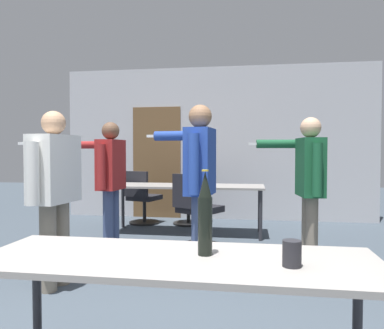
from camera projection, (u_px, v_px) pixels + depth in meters
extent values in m
cube|color=#BCBCC1|center=(216.00, 143.00, 6.82)|extent=(5.62, 0.10, 2.76)
cube|color=brown|center=(157.00, 162.00, 6.95)|extent=(0.90, 0.02, 2.05)
cube|color=gray|center=(177.00, 260.00, 1.77)|extent=(1.89, 0.65, 0.03)
cylinder|color=#2D2D33|center=(37.00, 302.00, 2.18)|extent=(0.05, 0.05, 0.70)
cylinder|color=#2D2D33|center=(357.00, 324.00, 1.91)|extent=(0.05, 0.05, 0.70)
cube|color=gray|center=(186.00, 186.00, 5.57)|extent=(2.30, 0.70, 0.03)
cylinder|color=#2D2D33|center=(109.00, 212.00, 5.46)|extent=(0.05, 0.05, 0.70)
cylinder|color=#2D2D33|center=(261.00, 216.00, 5.13)|extent=(0.05, 0.05, 0.70)
cylinder|color=#2D2D33|center=(123.00, 206.00, 6.04)|extent=(0.05, 0.05, 0.70)
cylinder|color=#2D2D33|center=(260.00, 209.00, 5.70)|extent=(0.05, 0.05, 0.70)
cylinder|color=#3D4C75|center=(198.00, 238.00, 3.54)|extent=(0.13, 0.13, 0.81)
cylinder|color=#3D4C75|center=(202.00, 234.00, 3.71)|extent=(0.13, 0.13, 0.81)
cube|color=#23429E|center=(200.00, 161.00, 3.60)|extent=(0.27, 0.44, 0.64)
sphere|color=#936B4C|center=(200.00, 116.00, 3.58)|extent=(0.22, 0.22, 0.22)
cylinder|color=#23429E|center=(194.00, 164.00, 3.35)|extent=(0.10, 0.10, 0.55)
cylinder|color=#23429E|center=(180.00, 136.00, 3.91)|extent=(0.56, 0.15, 0.10)
cube|color=white|center=(152.00, 136.00, 3.98)|extent=(0.12, 0.05, 0.03)
cylinder|color=#3D4C75|center=(108.00, 222.00, 4.45)|extent=(0.12, 0.12, 0.77)
cylinder|color=#3D4C75|center=(114.00, 220.00, 4.62)|extent=(0.12, 0.12, 0.77)
cube|color=maroon|center=(111.00, 165.00, 4.51)|extent=(0.25, 0.42, 0.60)
sphere|color=brown|center=(111.00, 131.00, 4.50)|extent=(0.21, 0.21, 0.21)
cylinder|color=maroon|center=(101.00, 167.00, 4.27)|extent=(0.10, 0.10, 0.52)
cylinder|color=maroon|center=(100.00, 145.00, 4.80)|extent=(0.53, 0.13, 0.10)
cube|color=white|center=(80.00, 145.00, 4.87)|extent=(0.12, 0.04, 0.03)
cylinder|color=slate|center=(312.00, 235.00, 3.79)|extent=(0.12, 0.12, 0.76)
cylinder|color=slate|center=(307.00, 231.00, 3.96)|extent=(0.12, 0.12, 0.76)
cube|color=#195633|center=(310.00, 167.00, 3.85)|extent=(0.26, 0.42, 0.60)
sphere|color=#DBAD89|center=(311.00, 128.00, 3.84)|extent=(0.21, 0.21, 0.21)
cylinder|color=#195633|center=(317.00, 170.00, 3.61)|extent=(0.09, 0.09, 0.52)
cylinder|color=#195633|center=(280.00, 144.00, 4.10)|extent=(0.53, 0.15, 0.09)
cube|color=white|center=(254.00, 144.00, 4.11)|extent=(0.12, 0.05, 0.03)
cylinder|color=slate|center=(48.00, 248.00, 3.27)|extent=(0.14, 0.14, 0.77)
cylinder|color=slate|center=(62.00, 242.00, 3.46)|extent=(0.14, 0.14, 0.77)
cube|color=silver|center=(54.00, 169.00, 3.34)|extent=(0.31, 0.49, 0.61)
sphere|color=tan|center=(54.00, 123.00, 3.32)|extent=(0.21, 0.21, 0.21)
cylinder|color=silver|center=(32.00, 174.00, 3.06)|extent=(0.11, 0.11, 0.52)
cylinder|color=silver|center=(49.00, 143.00, 3.68)|extent=(0.53, 0.17, 0.11)
cube|color=white|center=(24.00, 143.00, 3.76)|extent=(0.12, 0.05, 0.03)
cylinder|color=black|center=(189.00, 223.00, 6.31)|extent=(0.52, 0.52, 0.03)
cylinder|color=black|center=(189.00, 210.00, 6.31)|extent=(0.06, 0.06, 0.42)
cube|color=navy|center=(189.00, 195.00, 6.30)|extent=(0.48, 0.48, 0.08)
cube|color=navy|center=(204.00, 181.00, 6.26)|extent=(0.08, 0.44, 0.42)
cylinder|color=black|center=(145.00, 222.00, 6.39)|extent=(0.52, 0.52, 0.03)
cylinder|color=black|center=(145.00, 211.00, 6.38)|extent=(0.06, 0.06, 0.37)
cube|color=black|center=(144.00, 197.00, 6.38)|extent=(0.57, 0.57, 0.08)
cube|color=black|center=(136.00, 184.00, 6.13)|extent=(0.44, 0.18, 0.42)
cylinder|color=black|center=(200.00, 245.00, 4.82)|extent=(0.52, 0.52, 0.03)
cylinder|color=black|center=(200.00, 228.00, 4.81)|extent=(0.06, 0.06, 0.42)
cube|color=black|center=(200.00, 209.00, 4.80)|extent=(0.63, 0.63, 0.08)
cube|color=black|center=(187.00, 191.00, 4.59)|extent=(0.41, 0.27, 0.42)
cylinder|color=black|center=(205.00, 226.00, 1.80)|extent=(0.07, 0.07, 0.28)
cone|color=black|center=(205.00, 184.00, 1.80)|extent=(0.06, 0.06, 0.13)
cylinder|color=gold|center=(205.00, 170.00, 1.79)|extent=(0.03, 0.03, 0.01)
cylinder|color=#232328|center=(292.00, 253.00, 1.62)|extent=(0.08, 0.08, 0.11)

